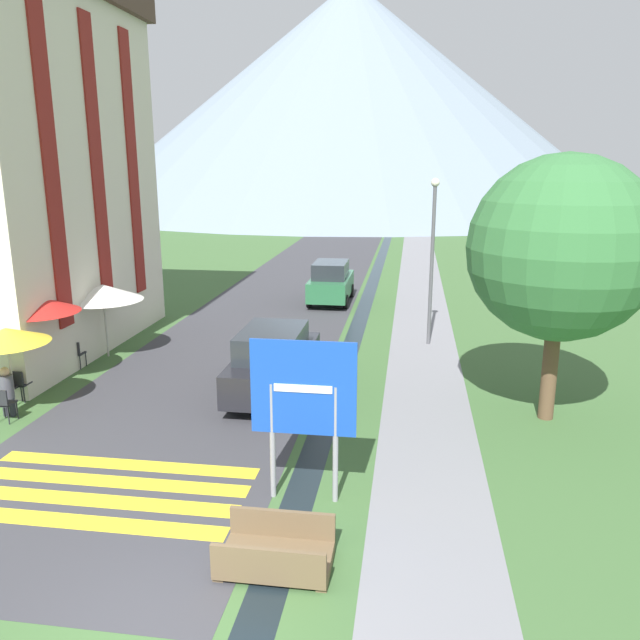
% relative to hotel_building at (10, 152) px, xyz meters
% --- Properties ---
extents(ground_plane, '(160.00, 160.00, 0.00)m').
position_rel_hotel_building_xyz_m(ground_plane, '(9.40, 8.00, -6.31)').
color(ground_plane, '#3D6033').
extents(road, '(6.40, 60.00, 0.01)m').
position_rel_hotel_building_xyz_m(road, '(6.90, 18.00, -6.30)').
color(road, '#38383D').
rests_on(road, ground_plane).
extents(footpath, '(2.20, 60.00, 0.01)m').
position_rel_hotel_building_xyz_m(footpath, '(13.00, 18.00, -6.30)').
color(footpath, slate).
rests_on(footpath, ground_plane).
extents(drainage_channel, '(0.60, 60.00, 0.00)m').
position_rel_hotel_building_xyz_m(drainage_channel, '(10.60, 18.00, -6.30)').
color(drainage_channel, black).
rests_on(drainage_channel, ground_plane).
extents(crosswalk_marking, '(5.44, 2.54, 0.01)m').
position_rel_hotel_building_xyz_m(crosswalk_marking, '(6.90, -8.59, -6.30)').
color(crosswalk_marking, yellow).
rests_on(crosswalk_marking, ground_plane).
extents(mountain_distant, '(71.41, 71.41, 28.33)m').
position_rel_hotel_building_xyz_m(mountain_distant, '(3.89, 68.09, 7.86)').
color(mountain_distant, slate).
rests_on(mountain_distant, ground_plane).
extents(hotel_building, '(6.15, 9.69, 11.74)m').
position_rel_hotel_building_xyz_m(hotel_building, '(0.00, 0.00, 0.00)').
color(hotel_building, beige).
rests_on(hotel_building, ground_plane).
extents(road_sign, '(1.89, 0.11, 3.03)m').
position_rel_hotel_building_xyz_m(road_sign, '(10.69, -8.32, -4.36)').
color(road_sign, gray).
rests_on(road_sign, ground_plane).
extents(footbridge, '(1.70, 1.10, 0.65)m').
position_rel_hotel_building_xyz_m(footbridge, '(10.60, -10.33, -6.08)').
color(footbridge, brown).
rests_on(footbridge, ground_plane).
extents(parked_car_near, '(1.91, 4.28, 1.82)m').
position_rel_hotel_building_xyz_m(parked_car_near, '(9.00, -3.16, -5.39)').
color(parked_car_near, black).
rests_on(parked_car_near, ground_plane).
extents(parked_car_far, '(1.75, 3.85, 1.82)m').
position_rel_hotel_building_xyz_m(parked_car_far, '(9.06, 8.13, -5.40)').
color(parked_car_far, '#28663D').
rests_on(parked_car_far, ground_plane).
extents(cafe_chair_nearest, '(0.40, 0.40, 0.85)m').
position_rel_hotel_building_xyz_m(cafe_chair_nearest, '(3.07, -5.94, -5.79)').
color(cafe_chair_nearest, '#232328').
rests_on(cafe_chair_nearest, ground_plane).
extents(cafe_chair_near_left, '(0.40, 0.40, 0.85)m').
position_rel_hotel_building_xyz_m(cafe_chair_near_left, '(2.49, -4.88, -5.79)').
color(cafe_chair_near_left, '#232328').
rests_on(cafe_chair_near_left, ground_plane).
extents(cafe_chair_far_left, '(0.40, 0.40, 0.85)m').
position_rel_hotel_building_xyz_m(cafe_chair_far_left, '(2.69, -1.97, -5.79)').
color(cafe_chair_far_left, '#232328').
rests_on(cafe_chair_far_left, ground_plane).
extents(cafe_chair_near_right, '(0.40, 0.40, 0.85)m').
position_rel_hotel_building_xyz_m(cafe_chair_near_right, '(2.62, -4.64, -5.79)').
color(cafe_chair_near_right, '#232328').
rests_on(cafe_chair_near_right, ground_plane).
extents(cafe_umbrella_front_yellow, '(2.00, 2.00, 2.17)m').
position_rel_hotel_building_xyz_m(cafe_umbrella_front_yellow, '(2.97, -5.38, -4.32)').
color(cafe_umbrella_front_yellow, '#B7B2A8').
rests_on(cafe_umbrella_front_yellow, ground_plane).
extents(cafe_umbrella_middle_red, '(2.20, 2.20, 2.50)m').
position_rel_hotel_building_xyz_m(cafe_umbrella_middle_red, '(2.52, -3.30, -4.03)').
color(cafe_umbrella_middle_red, '#B7B2A8').
rests_on(cafe_umbrella_middle_red, ground_plane).
extents(cafe_umbrella_rear_white, '(2.44, 2.44, 2.33)m').
position_rel_hotel_building_xyz_m(cafe_umbrella_rear_white, '(3.05, -0.68, -4.23)').
color(cafe_umbrella_rear_white, '#B7B2A8').
rests_on(cafe_umbrella_rear_white, ground_plane).
extents(person_seated_near, '(0.32, 0.32, 1.24)m').
position_rel_hotel_building_xyz_m(person_seated_near, '(2.92, -5.54, -5.62)').
color(person_seated_near, '#282833').
rests_on(person_seated_near, ground_plane).
extents(person_standing_terrace, '(0.32, 0.32, 1.67)m').
position_rel_hotel_building_xyz_m(person_standing_terrace, '(2.45, -4.33, -5.34)').
color(person_standing_terrace, '#282833').
rests_on(person_standing_terrace, ground_plane).
extents(person_seated_far, '(0.32, 0.32, 1.25)m').
position_rel_hotel_building_xyz_m(person_seated_far, '(2.55, -2.46, -5.61)').
color(person_seated_far, '#282833').
rests_on(person_seated_far, ground_plane).
extents(streetlamp, '(0.28, 0.28, 5.51)m').
position_rel_hotel_building_xyz_m(streetlamp, '(13.17, 2.22, -3.06)').
color(streetlamp, '#515156').
rests_on(streetlamp, ground_plane).
extents(tree_by_path, '(4.24, 4.24, 6.24)m').
position_rel_hotel_building_xyz_m(tree_by_path, '(15.83, -3.78, -2.20)').
color(tree_by_path, brown).
rests_on(tree_by_path, ground_plane).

